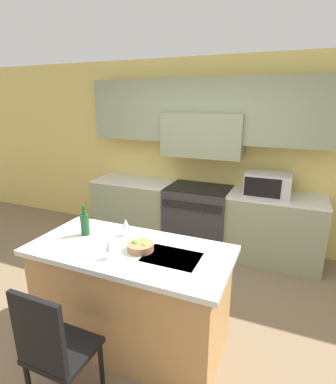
{
  "coord_description": "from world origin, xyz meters",
  "views": [
    {
      "loc": [
        1.19,
        -2.11,
        2.11
      ],
      "look_at": [
        0.01,
        0.7,
        1.18
      ],
      "focal_mm": 28.0,
      "sensor_mm": 36.0,
      "label": 1
    }
  ],
  "objects_px": {
    "range_stove": "(198,217)",
    "fruit_bowl": "(140,246)",
    "island_chair": "(53,347)",
    "microwave": "(268,184)",
    "wine_glass_far": "(126,224)",
    "wine_glass_near": "(109,246)",
    "wine_bottle": "(85,224)"
  },
  "relations": [
    {
      "from": "range_stove",
      "to": "fruit_bowl",
      "type": "bearing_deg",
      "value": -86.59
    },
    {
      "from": "range_stove",
      "to": "island_chair",
      "type": "relative_size",
      "value": 0.93
    },
    {
      "from": "microwave",
      "to": "wine_glass_far",
      "type": "bearing_deg",
      "value": -120.57
    },
    {
      "from": "range_stove",
      "to": "wine_glass_near",
      "type": "bearing_deg",
      "value": -90.96
    },
    {
      "from": "wine_glass_near",
      "to": "wine_glass_far",
      "type": "height_order",
      "value": "same"
    },
    {
      "from": "wine_bottle",
      "to": "fruit_bowl",
      "type": "relative_size",
      "value": 1.29
    },
    {
      "from": "range_stove",
      "to": "island_chair",
      "type": "distance_m",
      "value": 2.78
    },
    {
      "from": "range_stove",
      "to": "wine_bottle",
      "type": "relative_size",
      "value": 3.28
    },
    {
      "from": "fruit_bowl",
      "to": "microwave",
      "type": "bearing_deg",
      "value": 68.0
    },
    {
      "from": "wine_glass_near",
      "to": "fruit_bowl",
      "type": "height_order",
      "value": "wine_glass_near"
    },
    {
      "from": "island_chair",
      "to": "wine_bottle",
      "type": "distance_m",
      "value": 1.05
    },
    {
      "from": "range_stove",
      "to": "wine_bottle",
      "type": "bearing_deg",
      "value": -104.28
    },
    {
      "from": "microwave",
      "to": "wine_glass_far",
      "type": "xyz_separation_m",
      "value": [
        -1.07,
        -1.81,
        -0.03
      ]
    },
    {
      "from": "wine_glass_far",
      "to": "fruit_bowl",
      "type": "height_order",
      "value": "wine_glass_far"
    },
    {
      "from": "island_chair",
      "to": "wine_bottle",
      "type": "relative_size",
      "value": 3.52
    },
    {
      "from": "microwave",
      "to": "wine_glass_far",
      "type": "relative_size",
      "value": 3.51
    },
    {
      "from": "wine_glass_near",
      "to": "microwave",
      "type": "bearing_deg",
      "value": 66.45
    },
    {
      "from": "wine_bottle",
      "to": "range_stove",
      "type": "bearing_deg",
      "value": 75.72
    },
    {
      "from": "island_chair",
      "to": "wine_bottle",
      "type": "bearing_deg",
      "value": 112.83
    },
    {
      "from": "wine_glass_near",
      "to": "wine_glass_far",
      "type": "xyz_separation_m",
      "value": [
        -0.1,
        0.41,
        0.0
      ]
    },
    {
      "from": "wine_bottle",
      "to": "wine_glass_near",
      "type": "height_order",
      "value": "wine_bottle"
    },
    {
      "from": "wine_glass_near",
      "to": "fruit_bowl",
      "type": "relative_size",
      "value": 0.74
    },
    {
      "from": "microwave",
      "to": "island_chair",
      "type": "relative_size",
      "value": 0.57
    },
    {
      "from": "wine_bottle",
      "to": "fruit_bowl",
      "type": "distance_m",
      "value": 0.62
    },
    {
      "from": "wine_glass_near",
      "to": "fruit_bowl",
      "type": "distance_m",
      "value": 0.27
    },
    {
      "from": "range_stove",
      "to": "wine_glass_near",
      "type": "relative_size",
      "value": 5.72
    },
    {
      "from": "microwave",
      "to": "wine_bottle",
      "type": "bearing_deg",
      "value": -126.23
    },
    {
      "from": "wine_bottle",
      "to": "wine_glass_far",
      "type": "height_order",
      "value": "wine_bottle"
    },
    {
      "from": "microwave",
      "to": "fruit_bowl",
      "type": "relative_size",
      "value": 2.6
    },
    {
      "from": "microwave",
      "to": "island_chair",
      "type": "xyz_separation_m",
      "value": [
        -1.06,
        -2.8,
        -0.52
      ]
    },
    {
      "from": "wine_bottle",
      "to": "wine_glass_far",
      "type": "xyz_separation_m",
      "value": [
        0.35,
        0.13,
        0.0
      ]
    },
    {
      "from": "microwave",
      "to": "wine_glass_near",
      "type": "relative_size",
      "value": 3.51
    }
  ]
}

